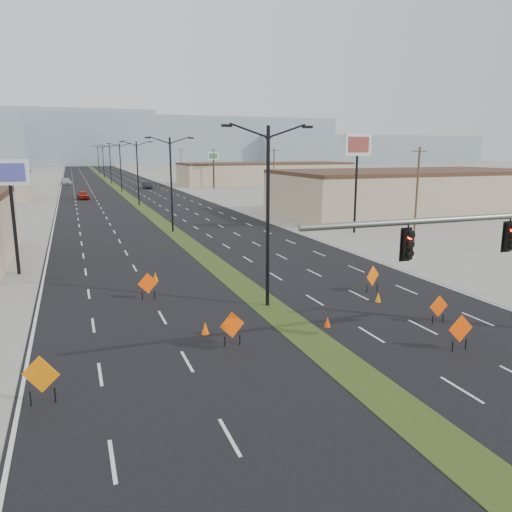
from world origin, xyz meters
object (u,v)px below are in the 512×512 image
object	(u,v)px
streetlight_1	(171,182)
construction_sign_3	(439,307)
construction_sign_1	(232,326)
construction_sign_5	(373,277)
pole_sign_west	(10,182)
streetlight_4	(110,163)
car_far	(66,181)
streetlight_5	(103,161)
streetlight_0	(268,211)
streetlight_6	(98,159)
construction_sign_4	(461,330)
cone_1	(327,322)
construction_sign_0	(41,376)
cone_2	(378,297)
pole_sign_east_near	(357,152)
streetlight_2	(138,171)
car_left	(83,195)
cone_3	(155,277)
car_mid	(147,185)
pole_sign_east_far	(213,159)
streetlight_3	(121,166)
construction_sign_2	(148,284)
cone_0	(205,328)

from	to	relation	value
streetlight_1	construction_sign_3	distance (m)	34.82
construction_sign_1	construction_sign_5	distance (m)	12.05
construction_sign_1	pole_sign_west	xyz separation A→B (m)	(-10.32, 18.16, 5.57)
construction_sign_3	streetlight_4	bearing A→B (deg)	92.22
car_far	streetlight_5	bearing A→B (deg)	61.04
streetlight_0	streetlight_6	distance (m)	168.00
construction_sign_4	cone_1	xyz separation A→B (m)	(-4.04, 4.70, -0.70)
streetlight_5	construction_sign_0	xyz separation A→B (m)	(-11.50, -147.77, -4.34)
cone_2	pole_sign_east_near	xyz separation A→B (m)	(11.86, 22.28, 8.24)
streetlight_2	car_far	size ratio (longest dim) A/B	1.83
car_left	cone_3	bearing A→B (deg)	-92.82
construction_sign_1	construction_sign_5	bearing A→B (deg)	16.31
car_mid	pole_sign_west	xyz separation A→B (m)	(-20.38, -78.22, 5.79)
streetlight_2	construction_sign_3	size ratio (longest dim) A/B	6.72
car_mid	construction_sign_3	size ratio (longest dim) A/B	3.00
streetlight_0	cone_1	size ratio (longest dim) A/B	18.00
construction_sign_4	car_far	bearing A→B (deg)	99.44
car_mid	construction_sign_5	size ratio (longest dim) A/B	2.62
streetlight_5	construction_sign_0	distance (m)	148.28
construction_sign_1	cone_2	world-z (taller)	construction_sign_1
construction_sign_4	pole_sign_east_near	size ratio (longest dim) A/B	0.16
streetlight_4	construction_sign_0	size ratio (longest dim) A/B	5.51
construction_sign_5	car_left	bearing A→B (deg)	78.21
car_mid	construction_sign_1	distance (m)	96.90
construction_sign_0	cone_3	size ratio (longest dim) A/B	2.68
streetlight_6	pole_sign_west	distance (m)	155.47
car_far	pole_sign_east_far	size ratio (longest dim) A/B	0.67
streetlight_3	construction_sign_5	size ratio (longest dim) A/B	5.87
cone_2	construction_sign_0	bearing A→B (deg)	-160.85
streetlight_0	construction_sign_2	bearing A→B (deg)	150.22
streetlight_6	construction_sign_2	distance (m)	164.63
pole_sign_west	car_left	bearing A→B (deg)	90.16
car_left	cone_0	distance (m)	72.95
streetlight_3	construction_sign_3	bearing A→B (deg)	-85.47
streetlight_1	streetlight_3	world-z (taller)	same
construction_sign_0	cone_3	world-z (taller)	construction_sign_0
pole_sign_west	construction_sign_1	bearing A→B (deg)	-54.30
car_far	construction_sign_1	bearing A→B (deg)	-93.36
construction_sign_0	streetlight_0	bearing A→B (deg)	57.45
construction_sign_1	cone_3	distance (m)	12.67
construction_sign_1	construction_sign_0	bearing A→B (deg)	-170.20
streetlight_3	construction_sign_4	size ratio (longest dim) A/B	6.00
streetlight_1	construction_sign_4	size ratio (longest dim) A/B	6.00
construction_sign_3	pole_sign_east_near	size ratio (longest dim) A/B	0.14
construction_sign_5	construction_sign_3	bearing A→B (deg)	-114.53
pole_sign_west	construction_sign_0	bearing A→B (deg)	-77.10
streetlight_5	car_far	bearing A→B (deg)	-111.94
streetlight_6	cone_3	world-z (taller)	streetlight_6
construction_sign_3	construction_sign_5	bearing A→B (deg)	88.44
pole_sign_west	streetlight_0	bearing A→B (deg)	-37.15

